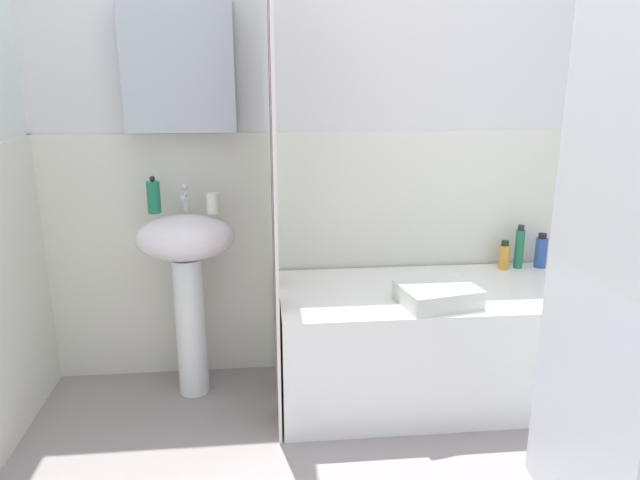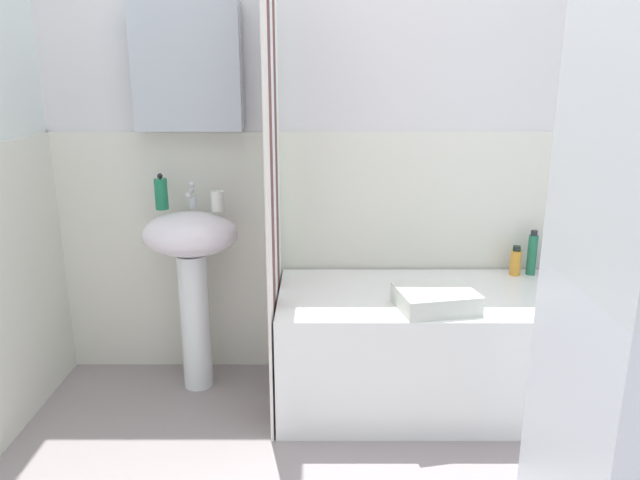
% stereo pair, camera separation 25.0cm
% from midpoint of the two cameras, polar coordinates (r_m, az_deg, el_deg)
% --- Properties ---
extents(wall_back_tiled, '(3.60, 0.18, 2.40)m').
position_cam_midpoint_polar(wall_back_tiled, '(2.87, 1.01, 9.20)').
color(wall_back_tiled, silver).
rests_on(wall_back_tiled, ground_plane).
extents(sink, '(0.44, 0.34, 0.86)m').
position_cam_midpoint_polar(sink, '(2.76, -15.21, -2.41)').
color(sink, white).
rests_on(sink, ground_plane).
extents(faucet, '(0.03, 0.12, 0.12)m').
position_cam_midpoint_polar(faucet, '(2.77, -15.37, 3.86)').
color(faucet, silver).
rests_on(faucet, sink).
extents(soap_dispenser, '(0.06, 0.06, 0.17)m').
position_cam_midpoint_polar(soap_dispenser, '(2.78, -18.20, 3.95)').
color(soap_dispenser, '#1D7952').
rests_on(soap_dispenser, sink).
extents(toothbrush_cup, '(0.06, 0.06, 0.09)m').
position_cam_midpoint_polar(toothbrush_cup, '(2.71, -12.87, 3.44)').
color(toothbrush_cup, white).
rests_on(toothbrush_cup, sink).
extents(bathtub, '(1.41, 0.65, 0.53)m').
position_cam_midpoint_polar(bathtub, '(2.81, 8.28, -9.76)').
color(bathtub, white).
rests_on(bathtub, ground_plane).
extents(shower_curtain, '(0.01, 0.65, 2.00)m').
position_cam_midpoint_polar(shower_curtain, '(2.50, -7.35, 4.86)').
color(shower_curtain, white).
rests_on(shower_curtain, ground_plane).
extents(shampoo_bottle, '(0.06, 0.06, 0.17)m').
position_cam_midpoint_polar(shampoo_bottle, '(3.11, 18.34, -1.08)').
color(shampoo_bottle, '#2F55A1').
rests_on(shampoo_bottle, bathtub).
extents(conditioner_bottle, '(0.04, 0.04, 0.22)m').
position_cam_midpoint_polar(conditioner_bottle, '(3.06, 16.41, -0.75)').
color(conditioner_bottle, '#247450').
rests_on(conditioner_bottle, bathtub).
extents(lotion_bottle, '(0.05, 0.05, 0.14)m').
position_cam_midpoint_polar(lotion_bottle, '(3.03, 15.04, -1.52)').
color(lotion_bottle, gold).
rests_on(lotion_bottle, bathtub).
extents(towel_folded, '(0.35, 0.30, 0.08)m').
position_cam_midpoint_polar(towel_folded, '(2.52, 8.47, -5.28)').
color(towel_folded, silver).
rests_on(towel_folded, bathtub).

